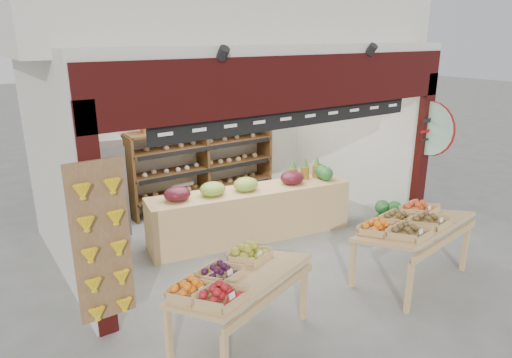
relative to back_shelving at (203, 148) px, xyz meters
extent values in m
plane|color=slate|center=(-0.12, -1.96, -1.14)|extent=(60.00, 60.00, 0.00)
cube|color=beige|center=(-0.12, 0.33, 0.36)|extent=(5.76, 0.18, 3.00)
cube|color=beige|center=(-2.91, -1.36, 0.36)|extent=(0.18, 3.38, 3.00)
cube|color=beige|center=(2.67, -1.36, 0.36)|extent=(0.18, 3.38, 3.00)
cube|color=beige|center=(-0.12, -1.36, 1.92)|extent=(5.76, 3.38, 0.12)
cube|color=black|center=(-0.12, -3.01, 1.51)|extent=(5.70, 0.14, 0.70)
cube|color=black|center=(-2.87, -3.01, 0.18)|extent=(0.22, 0.14, 2.65)
cube|color=black|center=(2.63, -3.01, 0.18)|extent=(0.22, 0.14, 2.65)
cube|color=black|center=(-0.12, -2.98, 1.06)|extent=(4.20, 0.05, 0.26)
cylinder|color=white|center=(-0.02, -2.91, 1.31)|extent=(0.34, 0.05, 0.34)
cube|color=olive|center=(-2.85, -3.10, 0.01)|extent=(0.60, 0.04, 1.80)
cylinder|color=#A3CCB3|center=(2.63, -3.10, 0.61)|extent=(0.04, 0.90, 0.90)
cylinder|color=maroon|center=(2.63, -3.12, 0.61)|extent=(0.01, 0.92, 0.92)
cube|color=brown|center=(-1.46, 0.00, -0.36)|extent=(0.05, 0.49, 1.56)
cube|color=brown|center=(0.00, 0.00, -0.36)|extent=(0.05, 0.49, 1.56)
cube|color=brown|center=(1.46, 0.00, -0.36)|extent=(0.05, 0.49, 1.56)
cube|color=brown|center=(0.00, 0.00, -0.80)|extent=(2.93, 0.49, 0.04)
cube|color=brown|center=(0.00, 0.00, -0.36)|extent=(2.93, 0.49, 0.04)
cube|color=brown|center=(0.00, 0.00, 0.08)|extent=(2.93, 0.49, 0.04)
cube|color=brown|center=(0.00, 0.00, 0.42)|extent=(2.93, 0.49, 0.04)
cone|color=olive|center=(-1.17, 0.00, 0.56)|extent=(0.32, 0.32, 0.28)
cone|color=olive|center=(-0.59, 0.00, 0.56)|extent=(0.32, 0.32, 0.28)
cone|color=olive|center=(0.00, 0.00, 0.56)|extent=(0.32, 0.32, 0.28)
cone|color=olive|center=(0.59, 0.00, 0.56)|extent=(0.32, 0.32, 0.28)
cone|color=olive|center=(1.17, 0.00, 0.56)|extent=(0.32, 0.32, 0.28)
cube|color=silver|center=(-2.07, -0.45, -0.29)|extent=(0.78, 0.78, 1.71)
cube|color=beige|center=(-1.32, -1.23, -0.96)|extent=(0.50, 0.43, 0.37)
cube|color=beige|center=(-1.27, -1.23, -0.62)|extent=(0.46, 0.40, 0.31)
cube|color=#134A1C|center=(-0.76, -1.17, -0.99)|extent=(0.48, 0.41, 0.31)
cube|color=beige|center=(-0.87, -0.79, -1.00)|extent=(0.43, 0.37, 0.29)
cube|color=tan|center=(-0.10, -1.83, -0.72)|extent=(3.45, 1.24, 0.85)
ellipsoid|color=#59141E|center=(-1.30, -1.62, -0.20)|extent=(0.41, 0.38, 0.23)
ellipsoid|color=#8CB23F|center=(-0.75, -1.72, -0.20)|extent=(0.41, 0.38, 0.23)
ellipsoid|color=#8CB23F|center=(-0.19, -1.82, -0.20)|extent=(0.41, 0.38, 0.23)
ellipsoid|color=#59141E|center=(0.64, -1.96, -0.20)|extent=(0.41, 0.38, 0.23)
cylinder|color=olive|center=(0.76, -1.84, -0.19)|extent=(0.15, 0.15, 0.22)
cylinder|color=olive|center=(0.99, -1.88, -0.19)|extent=(0.15, 0.15, 0.22)
cylinder|color=olive|center=(1.22, -1.92, -0.19)|extent=(0.15, 0.15, 0.22)
cube|color=tan|center=(-1.68, -3.97, -0.41)|extent=(1.76, 1.33, 0.23)
cube|color=tan|center=(-0.87, -4.09, -0.83)|extent=(0.08, 0.08, 0.63)
cube|color=tan|center=(-2.48, -3.85, -0.83)|extent=(0.08, 0.08, 0.63)
cube|color=tan|center=(-1.12, -3.37, -0.83)|extent=(0.08, 0.08, 0.63)
cube|color=tan|center=(0.96, -4.19, -0.36)|extent=(1.78, 1.16, 0.24)
cube|color=tan|center=(0.26, -4.71, -0.80)|extent=(0.07, 0.07, 0.68)
cube|color=tan|center=(1.79, -4.48, -0.80)|extent=(0.07, 0.07, 0.68)
cube|color=tan|center=(0.14, -3.90, -0.80)|extent=(0.07, 0.07, 0.68)
cube|color=tan|center=(1.67, -3.67, -0.80)|extent=(0.07, 0.07, 0.68)
sphere|color=#1A4F20|center=(2.05, -3.04, -1.01)|extent=(0.26, 0.26, 0.26)
sphere|color=#1A4F20|center=(2.33, -3.04, -1.01)|extent=(0.26, 0.26, 0.26)
sphere|color=#1A4F20|center=(2.05, -2.77, -1.01)|extent=(0.26, 0.26, 0.26)
sphere|color=#1A4F20|center=(2.33, -2.77, -1.01)|extent=(0.26, 0.26, 0.26)
sphere|color=#1A4F20|center=(2.19, -2.90, -0.78)|extent=(0.26, 0.26, 0.26)
sphere|color=#1A4F20|center=(2.19, -3.13, -1.01)|extent=(0.26, 0.26, 0.26)
sphere|color=#1A4F20|center=(1.96, -2.90, -1.01)|extent=(0.26, 0.26, 0.26)
sphere|color=#1A4F20|center=(2.05, -2.75, -0.78)|extent=(0.26, 0.26, 0.26)
sphere|color=#1A4F20|center=(2.37, -2.88, -1.01)|extent=(0.26, 0.26, 0.26)
sphere|color=#1A4F20|center=(1.94, -3.11, -1.01)|extent=(0.26, 0.26, 0.26)
camera|label=1|loc=(-3.99, -7.64, 2.11)|focal=32.00mm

